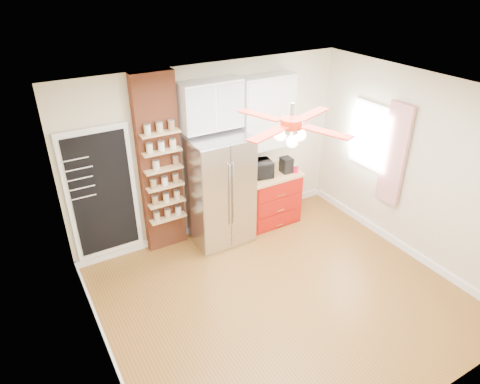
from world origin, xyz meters
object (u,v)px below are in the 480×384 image
coffee_maker (286,165)px  canister_left (295,169)px  pantry_jar_oats (156,165)px  toaster_oven (257,169)px  fridge (219,190)px  ceiling_fan (292,124)px  red_cabinet (270,197)px

coffee_maker → canister_left: size_ratio=2.02×
pantry_jar_oats → toaster_oven: bearing=-4.0°
fridge → ceiling_fan: 2.25m
red_cabinet → toaster_oven: toaster_oven is taller
fridge → red_cabinet: size_ratio=1.86×
red_cabinet → canister_left: (0.37, -0.17, 0.51)m
fridge → ceiling_fan: (0.05, -1.63, 1.55)m
red_cabinet → ceiling_fan: size_ratio=0.67×
fridge → coffee_maker: bearing=-1.6°
coffee_maker → canister_left: bearing=-32.0°
ceiling_fan → toaster_oven: size_ratio=2.94×
ceiling_fan → canister_left: bearing=49.5°
coffee_maker → fridge: bearing=-178.5°
red_cabinet → ceiling_fan: 2.75m
toaster_oven → canister_left: size_ratio=3.86×
pantry_jar_oats → canister_left: bearing=-7.4°
fridge → canister_left: bearing=-5.1°
fridge → canister_left: size_ratio=14.18×
toaster_oven → coffee_maker: (0.51, -0.09, -0.01)m
red_cabinet → coffee_maker: bearing=-18.8°
fridge → pantry_jar_oats: bearing=169.4°
fridge → canister_left: (1.34, -0.12, 0.09)m
coffee_maker → pantry_jar_oats: size_ratio=1.91×
toaster_oven → red_cabinet: bearing=9.5°
fridge → coffee_maker: (1.22, -0.03, 0.15)m
ceiling_fan → pantry_jar_oats: ceiling_fan is taller
coffee_maker → toaster_oven: bearing=173.2°
red_cabinet → pantry_jar_oats: size_ratio=7.23×
ceiling_fan → coffee_maker: 2.42m
fridge → toaster_oven: 0.72m
toaster_oven → fridge: bearing=-164.6°
ceiling_fan → toaster_oven: 2.28m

